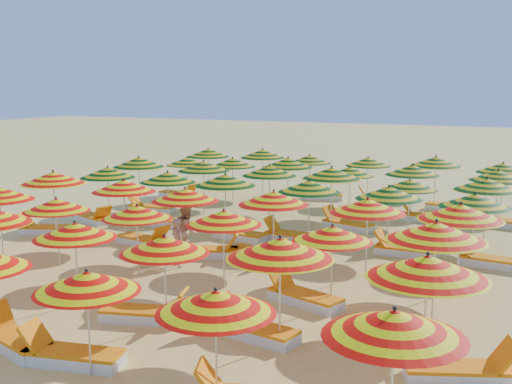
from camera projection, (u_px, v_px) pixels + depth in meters
ground at (249, 249)px, 18.45m from camera, size 120.00×120.00×0.00m
umbrella_3 at (87, 282)px, 10.16m from camera, size 1.80×1.80×1.81m
umbrella_4 at (216, 302)px, 9.11m from camera, size 1.78×1.78×1.85m
umbrella_5 at (394, 324)px, 8.03m from camera, size 2.10×2.10×1.96m
umbrella_8 at (75, 231)px, 13.52m from camera, size 2.17×2.17×1.86m
umbrella_9 at (164, 245)px, 12.34m from camera, size 2.27×2.27×1.86m
umbrella_10 at (280, 249)px, 11.35m from camera, size 2.40×2.40×2.06m
umbrella_11 at (427, 267)px, 10.14m from camera, size 2.09×2.09×2.08m
umbrella_13 at (56, 205)px, 16.59m from camera, size 2.00×2.00×1.82m
umbrella_14 at (137, 212)px, 15.69m from camera, size 2.02×2.02×1.82m
umbrella_15 at (224, 218)px, 14.75m from camera, size 2.22×2.22×1.88m
umbrella_16 at (332, 234)px, 13.41m from camera, size 2.23×2.23×1.82m
umbrella_17 at (436, 232)px, 12.50m from camera, size 2.62×2.62×2.11m
umbrella_18 at (53, 178)px, 19.65m from camera, size 2.53×2.53×2.11m
umbrella_19 at (124, 186)px, 18.77m from camera, size 2.47×2.47×1.99m
umbrella_20 at (185, 195)px, 17.44m from camera, size 2.39×2.39×1.95m
umbrella_21 at (274, 198)px, 16.77m from camera, size 2.34×2.34×1.99m
umbrella_22 at (368, 206)px, 15.67m from camera, size 1.95×1.95×1.99m
umbrella_23 at (461, 212)px, 14.57m from camera, size 2.35×2.35×2.07m
umbrella_24 at (108, 172)px, 21.73m from camera, size 2.29×2.29×1.98m
umbrella_25 at (168, 177)px, 20.92m from camera, size 2.23×2.23×1.93m
umbrella_26 at (225, 180)px, 19.65m from camera, size 2.33×2.33×2.04m
umbrella_27 at (309, 186)px, 18.78m from camera, size 1.98×1.98×1.97m
umbrella_28 at (389, 193)px, 17.72m from camera, size 2.19×2.19×1.96m
umbrella_29 at (475, 200)px, 16.57m from camera, size 1.91×1.91×1.96m
umbrella_30 at (139, 162)px, 23.82m from camera, size 2.33×2.33×2.09m
umbrella_31 at (203, 166)px, 23.09m from camera, size 2.44×2.44×2.03m
umbrella_32 at (269, 171)px, 21.91m from camera, size 2.49×2.49×2.02m
umbrella_33 at (332, 173)px, 20.81m from camera, size 2.22×2.22×2.09m
umbrella_34 at (410, 185)px, 19.90m from camera, size 2.24×2.24×1.84m
umbrella_35 at (487, 184)px, 18.78m from camera, size 2.00×2.00×2.04m
umbrella_36 at (187, 161)px, 26.13m from camera, size 1.73×1.73×1.81m
umbrella_37 at (233, 162)px, 25.01m from camera, size 1.91×1.91×1.92m
umbrella_38 at (288, 163)px, 23.89m from camera, size 2.36×2.36×2.05m
umbrella_39 at (350, 171)px, 23.01m from camera, size 1.99×1.99×1.82m
umbrella_40 at (413, 170)px, 22.19m from camera, size 2.12×2.12×2.00m
umbrella_41 at (498, 175)px, 20.98m from camera, size 2.02×2.02×1.98m
umbrella_42 at (208, 153)px, 27.89m from camera, size 2.28×2.28×1.99m
umbrella_43 at (263, 154)px, 27.00m from camera, size 1.97×1.97×2.06m
umbrella_44 at (310, 159)px, 26.34m from camera, size 2.20×2.20×1.88m
umbrella_45 at (368, 162)px, 25.32m from camera, size 2.33×2.33×1.90m
umbrella_46 at (436, 162)px, 23.92m from camera, size 2.15×2.15×2.10m
umbrella_47 at (503, 168)px, 22.83m from camera, size 2.47×2.47×1.99m
lounger_0 at (14, 340)px, 11.50m from camera, size 1.83×1.07×0.69m
lounger_1 at (71, 356)px, 10.84m from camera, size 1.81×0.92×0.69m
lounger_5 at (146, 314)px, 12.83m from camera, size 1.82×1.02×0.69m
lounger_6 at (253, 330)px, 12.00m from camera, size 1.81×0.89×0.69m
lounger_7 at (461, 372)px, 10.24m from camera, size 1.82×1.18×0.69m
lounger_8 at (304, 297)px, 13.83m from camera, size 1.83×1.09×0.69m
lounger_9 at (46, 229)px, 20.36m from camera, size 1.83×1.14×0.69m
lounger_10 at (144, 240)px, 18.87m from camera, size 1.81×0.89×0.69m
lounger_11 at (208, 252)px, 17.61m from camera, size 1.82×1.17×0.69m
lounger_12 at (258, 254)px, 17.36m from camera, size 1.83×1.12×0.69m
lounger_13 at (93, 218)px, 22.01m from camera, size 1.82×1.18×0.69m
lounger_14 at (157, 221)px, 21.61m from camera, size 1.74×0.60×0.69m
lounger_15 at (239, 235)px, 19.61m from camera, size 1.80×0.83×0.69m
lounger_16 at (292, 236)px, 19.41m from camera, size 1.76×0.66×0.69m
lounger_17 at (405, 250)px, 17.75m from camera, size 1.74×0.60×0.69m
lounger_18 at (492, 261)px, 16.65m from camera, size 1.79×0.78×0.69m
lounger_19 at (150, 208)px, 23.84m from camera, size 1.80×0.82×0.69m
lounger_20 at (347, 224)px, 21.03m from camera, size 1.83×1.04×0.69m
lounger_21 at (179, 195)px, 26.73m from camera, size 1.80×0.83×0.69m
lounger_22 at (425, 217)px, 22.25m from camera, size 1.81×0.93×0.69m
lounger_24 at (321, 196)px, 26.42m from camera, size 1.82×1.00×0.69m
lounger_25 at (380, 200)px, 25.40m from camera, size 1.83×1.14×0.69m
lounger_26 at (451, 207)px, 24.08m from camera, size 1.77×0.72×0.69m
beachgoer_a at (177, 243)px, 16.60m from camera, size 0.56×0.49×1.29m
beachgoer_b at (187, 231)px, 17.36m from camera, size 0.88×0.94×1.54m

